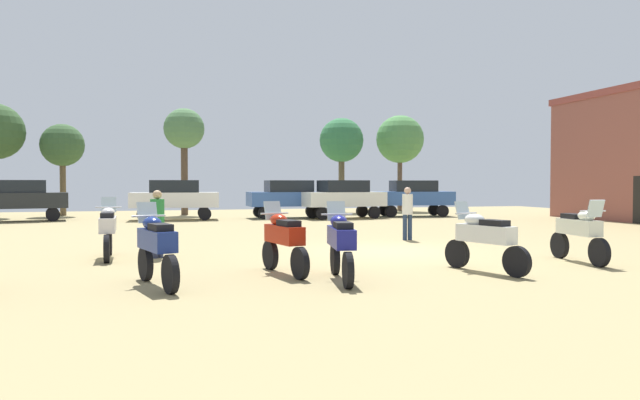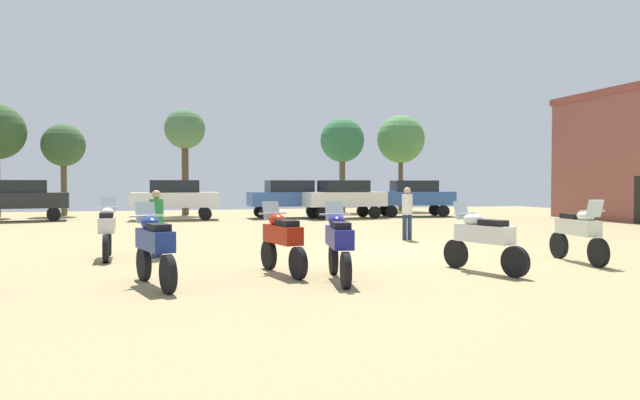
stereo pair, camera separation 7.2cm
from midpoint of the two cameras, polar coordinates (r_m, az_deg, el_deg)
The scene contains 18 objects.
ground_plane at distance 15.69m, azimuth 6.91°, elevation -5.11°, with size 44.00×52.00×0.02m.
motorcycle_1 at distance 14.57m, azimuth 24.45°, elevation -2.87°, with size 0.62×2.16×1.48m.
motorcycle_3 at distance 11.63m, azimuth -3.63°, elevation -3.87°, with size 0.72×2.07×1.46m.
motorcycle_4 at distance 10.61m, azimuth -15.96°, elevation -4.39°, with size 0.82×2.11×1.49m.
motorcycle_5 at distance 10.82m, azimuth 2.08°, elevation -4.21°, with size 0.67×2.23×1.48m.
motorcycle_6 at distance 12.32m, azimuth 16.06°, elevation -3.63°, with size 0.85×2.11×1.45m.
motorcycle_7 at distance 14.91m, azimuth -20.29°, elevation -2.69°, with size 0.62×2.19×1.49m.
car_1 at distance 31.34m, azimuth -27.61°, elevation 0.25°, with size 4.55×2.53×2.00m.
car_2 at distance 30.09m, azimuth 2.43°, elevation 0.39°, with size 4.47×2.27×2.00m.
car_3 at distance 30.52m, azimuth -3.01°, elevation 0.40°, with size 4.35×1.93×2.00m.
car_4 at distance 29.72m, azimuth -14.14°, elevation 0.32°, with size 4.37×1.97×2.00m.
car_5 at distance 32.36m, azimuth 9.38°, elevation 0.45°, with size 4.49×2.32×2.00m.
person_1 at distance 14.64m, azimuth -15.82°, elevation -1.79°, with size 0.48×0.48×1.67m.
person_2 at distance 18.74m, azimuth 8.78°, elevation -0.92°, with size 0.37×0.37×1.72m.
tree_1 at distance 36.81m, azimuth 2.29°, elevation 5.87°, with size 2.81×2.81×6.01m.
tree_2 at distance 34.54m, azimuth -13.24°, elevation 6.70°, with size 2.35×2.35×6.21m.
tree_5 at distance 35.82m, azimuth -24.11°, elevation 4.91°, with size 2.40×2.40×5.22m.
tree_6 at distance 38.86m, azimuth 8.10°, elevation 5.96°, with size 3.18×3.18×6.39m.
Camera 2 is at (-5.86, -14.43, 1.86)m, focal length 32.16 mm.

